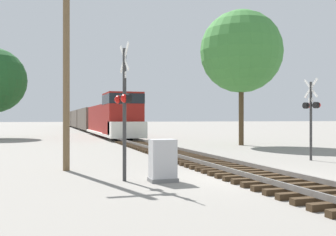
{
  "coord_description": "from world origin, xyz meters",
  "views": [
    {
      "loc": [
        -6.68,
        -11.59,
        2.0
      ],
      "look_at": [
        0.97,
        12.77,
        2.0
      ],
      "focal_mm": 42.0,
      "sensor_mm": 36.0,
      "label": 1
    }
  ],
  "objects_px": {
    "crossing_signal_near": "(124,103)",
    "freight_train": "(88,119)",
    "crossing_signal_far": "(311,111)",
    "tree_far_right": "(241,52)",
    "utility_pole": "(66,69)",
    "relay_cabinet": "(163,161)"
  },
  "relations": [
    {
      "from": "freight_train",
      "to": "relay_cabinet",
      "type": "height_order",
      "value": "freight_train"
    },
    {
      "from": "crossing_signal_near",
      "to": "crossing_signal_far",
      "type": "relative_size",
      "value": 1.13
    },
    {
      "from": "crossing_signal_far",
      "to": "crossing_signal_near",
      "type": "bearing_deg",
      "value": 106.15
    },
    {
      "from": "crossing_signal_near",
      "to": "crossing_signal_far",
      "type": "xyz_separation_m",
      "value": [
        9.63,
        3.37,
        -0.12
      ]
    },
    {
      "from": "crossing_signal_near",
      "to": "relay_cabinet",
      "type": "height_order",
      "value": "crossing_signal_near"
    },
    {
      "from": "freight_train",
      "to": "utility_pole",
      "type": "height_order",
      "value": "utility_pole"
    },
    {
      "from": "relay_cabinet",
      "to": "tree_far_right",
      "type": "relative_size",
      "value": 0.13
    },
    {
      "from": "freight_train",
      "to": "crossing_signal_near",
      "type": "relative_size",
      "value": 15.81
    },
    {
      "from": "crossing_signal_near",
      "to": "relay_cabinet",
      "type": "xyz_separation_m",
      "value": [
        1.15,
        -0.47,
        -1.82
      ]
    },
    {
      "from": "crossing_signal_near",
      "to": "freight_train",
      "type": "bearing_deg",
      "value": 169.7
    },
    {
      "from": "crossing_signal_far",
      "to": "tree_far_right",
      "type": "xyz_separation_m",
      "value": [
        1.77,
        10.27,
        4.53
      ]
    },
    {
      "from": "freight_train",
      "to": "tree_far_right",
      "type": "bearing_deg",
      "value": -79.79
    },
    {
      "from": "crossing_signal_near",
      "to": "utility_pole",
      "type": "height_order",
      "value": "utility_pole"
    },
    {
      "from": "crossing_signal_far",
      "to": "tree_far_right",
      "type": "relative_size",
      "value": 0.39
    },
    {
      "from": "freight_train",
      "to": "crossing_signal_far",
      "type": "xyz_separation_m",
      "value": [
        5.33,
        -49.71,
        0.51
      ]
    },
    {
      "from": "tree_far_right",
      "to": "utility_pole",
      "type": "bearing_deg",
      "value": -141.08
    },
    {
      "from": "utility_pole",
      "to": "tree_far_right",
      "type": "height_order",
      "value": "tree_far_right"
    },
    {
      "from": "crossing_signal_near",
      "to": "utility_pole",
      "type": "relative_size",
      "value": 0.59
    },
    {
      "from": "crossing_signal_near",
      "to": "relay_cabinet",
      "type": "relative_size",
      "value": 3.29
    },
    {
      "from": "crossing_signal_far",
      "to": "relay_cabinet",
      "type": "bearing_deg",
      "value": 111.23
    },
    {
      "from": "freight_train",
      "to": "crossing_signal_near",
      "type": "distance_m",
      "value": 53.26
    },
    {
      "from": "utility_pole",
      "to": "tree_far_right",
      "type": "xyz_separation_m",
      "value": [
        13.01,
        10.51,
        3.03
      ]
    }
  ]
}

